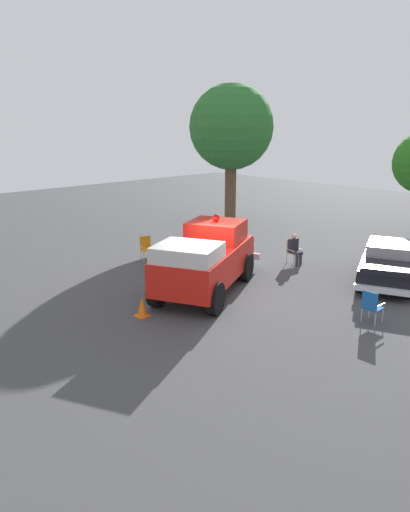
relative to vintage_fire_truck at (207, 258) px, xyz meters
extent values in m
plane|color=#424244|center=(0.68, -0.55, -1.20)|extent=(60.00, 60.00, 0.00)
cylinder|color=black|center=(-1.57, 0.92, -0.68)|extent=(0.75, 1.07, 1.04)
cylinder|color=black|center=(0.23, 1.80, -0.68)|extent=(0.75, 1.07, 1.04)
cylinder|color=black|center=(-0.02, -2.22, -0.68)|extent=(0.75, 1.07, 1.04)
cylinder|color=black|center=(1.77, -1.34, -0.68)|extent=(0.75, 1.07, 1.04)
cube|color=red|center=(0.10, -0.21, -0.15)|extent=(4.04, 5.32, 1.10)
cube|color=red|center=(-1.15, 2.35, -0.28)|extent=(1.98, 1.58, 0.84)
cube|color=red|center=(-0.40, 0.82, 0.75)|extent=(2.45, 2.36, 0.76)
cube|color=silver|center=(0.79, -1.60, 0.60)|extent=(2.51, 2.39, 0.60)
cube|color=silver|center=(-1.35, 2.75, -0.28)|extent=(1.35, 0.74, 0.64)
cube|color=silver|center=(-1.39, 2.84, -0.70)|extent=(2.10, 1.17, 0.24)
sphere|color=white|center=(-2.05, 2.41, -0.20)|extent=(0.35, 0.35, 0.26)
sphere|color=white|center=(-0.65, 3.10, -0.20)|extent=(0.35, 0.35, 0.26)
sphere|color=red|center=(-0.40, 0.82, 1.25)|extent=(0.37, 0.37, 0.28)
cylinder|color=black|center=(5.31, 4.47, -0.86)|extent=(0.51, 0.73, 0.68)
cylinder|color=black|center=(3.80, 3.82, -0.86)|extent=(0.51, 0.73, 0.68)
cylinder|color=black|center=(2.65, 6.48, -0.86)|extent=(0.51, 0.73, 0.68)
cube|color=black|center=(3.98, 5.47, -0.58)|extent=(3.32, 4.57, 0.64)
cube|color=black|center=(4.56, 4.14, -0.22)|extent=(2.06, 1.94, 0.20)
cube|color=#99999E|center=(3.86, 5.75, -0.02)|extent=(2.19, 2.36, 0.56)
cube|color=silver|center=(4.85, 3.47, -0.80)|extent=(1.81, 0.90, 0.20)
cylinder|color=#B7BABF|center=(0.42, 5.10, -0.98)|extent=(0.03, 0.03, 0.44)
cylinder|color=#B7BABF|center=(0.34, 4.67, -0.98)|extent=(0.03, 0.03, 0.44)
cylinder|color=#B7BABF|center=(-0.01, 5.18, -0.98)|extent=(0.03, 0.03, 0.44)
cylinder|color=#B7BABF|center=(-0.09, 4.75, -0.98)|extent=(0.03, 0.03, 0.44)
cube|color=beige|center=(0.16, 4.92, -0.74)|extent=(0.56, 0.56, 0.04)
cube|color=beige|center=(-0.07, 4.97, -0.46)|extent=(0.13, 0.48, 0.56)
cube|color=#B7BABF|center=(0.21, 5.16, -0.58)|extent=(0.44, 0.12, 0.03)
cube|color=#B7BABF|center=(0.12, 4.69, -0.58)|extent=(0.44, 0.12, 0.03)
cylinder|color=#B7BABF|center=(5.20, 1.88, -0.98)|extent=(0.03, 0.03, 0.44)
cylinder|color=#B7BABF|center=(5.64, 1.87, -0.98)|extent=(0.03, 0.03, 0.44)
cylinder|color=#B7BABF|center=(5.19, 1.44, -0.98)|extent=(0.03, 0.03, 0.44)
cylinder|color=#B7BABF|center=(5.63, 1.43, -0.98)|extent=(0.03, 0.03, 0.44)
cube|color=#1959A5|center=(5.41, 1.65, -0.74)|extent=(0.49, 0.49, 0.04)
cube|color=#1959A5|center=(5.41, 1.41, -0.46)|extent=(0.48, 0.05, 0.56)
cube|color=#B7BABF|center=(5.17, 1.66, -0.58)|extent=(0.04, 0.44, 0.03)
cube|color=#B7BABF|center=(5.65, 1.65, -0.58)|extent=(0.04, 0.44, 0.03)
cylinder|color=#B7BABF|center=(-4.25, 0.84, -0.98)|extent=(0.04, 0.04, 0.44)
cylinder|color=#B7BABF|center=(-4.39, 0.42, -0.98)|extent=(0.04, 0.04, 0.44)
cylinder|color=#B7BABF|center=(-4.66, 0.98, -0.98)|extent=(0.04, 0.04, 0.44)
cylinder|color=#B7BABF|center=(-4.80, 0.56, -0.98)|extent=(0.04, 0.04, 0.44)
cube|color=orange|center=(-4.53, 0.70, -0.74)|extent=(0.61, 0.61, 0.04)
cube|color=orange|center=(-4.75, 0.78, -0.46)|extent=(0.19, 0.47, 0.56)
cube|color=#B7BABF|center=(-4.45, 0.93, -0.58)|extent=(0.43, 0.18, 0.03)
cube|color=#B7BABF|center=(-4.60, 0.47, -0.58)|extent=(0.43, 0.18, 0.03)
cylinder|color=#383842|center=(0.45, 4.97, -0.97)|extent=(0.15, 0.15, 0.45)
cylinder|color=#383842|center=(0.41, 4.78, -0.97)|extent=(0.15, 0.15, 0.45)
cube|color=#383842|center=(0.29, 5.00, -0.69)|extent=(0.46, 0.23, 0.13)
cube|color=#383842|center=(0.25, 4.80, -0.69)|extent=(0.46, 0.23, 0.13)
cube|color=#26262D|center=(0.07, 4.94, -0.39)|extent=(0.29, 0.43, 0.54)
sphere|color=beige|center=(0.09, 4.94, -0.02)|extent=(0.26, 0.26, 0.22)
cylinder|color=brown|center=(-7.41, 8.90, 0.74)|extent=(0.65, 0.65, 3.87)
sphere|color=#2A6C2D|center=(-7.41, 8.90, 4.33)|extent=(4.76, 4.76, 4.76)
cube|color=orange|center=(0.34, -3.09, -1.18)|extent=(0.40, 0.40, 0.04)
cone|color=orange|center=(0.34, -3.09, -0.86)|extent=(0.32, 0.32, 0.60)
camera|label=1|loc=(11.41, -10.86, 4.55)|focal=32.83mm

